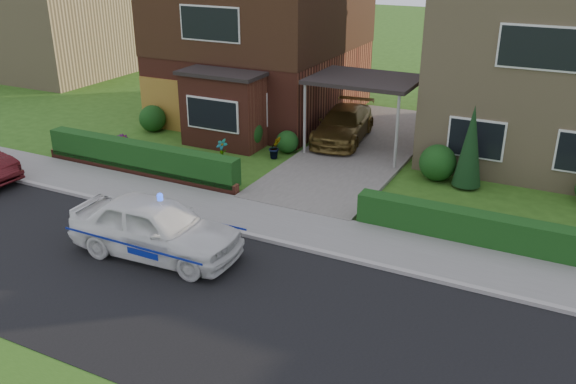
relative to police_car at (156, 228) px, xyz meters
The scene contains 23 objects.
ground 2.30m from the police_car, 33.57° to the right, with size 120.00×120.00×0.00m, color #2B5416.
road 2.30m from the police_car, 33.57° to the right, with size 60.00×6.00×0.02m, color black.
kerb 2.68m from the police_car, 45.66° to the left, with size 60.00×0.16×0.12m, color #9E9993.
sidewalk 3.49m from the police_car, 58.06° to the left, with size 60.00×2.00×0.10m, color slate.
driveway 9.99m from the police_car, 79.55° to the left, with size 3.80×12.00×0.12m, color #666059.
house_left 13.66m from the police_car, 107.38° to the left, with size 7.50×9.53×7.25m.
house_right 15.17m from the police_car, 59.26° to the left, with size 7.50×8.06×7.25m.
carport_link 10.10m from the police_car, 79.50° to the left, with size 3.80×3.00×2.77m.
garage_door 10.88m from the police_car, 126.32° to the left, with size 2.20×0.10×2.10m, color brown.
dwarf_wall 5.75m from the police_car, 134.23° to the left, with size 7.70×0.25×0.36m, color brown.
hedge_left 5.88m from the police_car, 133.21° to the left, with size 7.50×0.55×0.90m, color #133E14.
hedge_right 8.70m from the police_car, 28.61° to the left, with size 7.50×0.55×0.80m, color #133E14.
shrub_left_far 10.66m from the police_car, 128.88° to the left, with size 1.08×1.08×1.08m, color #133E14.
shrub_left_mid 8.39m from the police_car, 105.14° to the left, with size 1.32×1.32×1.32m, color #133E14.
shrub_left_near 8.43m from the police_car, 94.03° to the left, with size 0.84×0.84×0.84m, color #133E14.
shrub_right_near 9.61m from the police_car, 58.59° to the left, with size 1.20×1.20×1.20m, color #133E14.
conifer_a 10.02m from the police_car, 53.09° to the left, with size 0.90×0.90×2.60m, color black.
neighbour_left 23.52m from the police_car, 140.87° to the left, with size 6.50×7.00×5.20m, color tan.
police_car is the anchor object (origin of this frame).
driveway_car 10.44m from the police_car, 85.56° to the left, with size 1.73×4.26×1.24m, color brown.
potted_plant_a 6.72m from the police_car, 108.35° to the left, with size 0.45×0.31×0.86m, color gray.
potted_plant_b 7.67m from the police_car, 95.18° to the left, with size 0.36×0.45×0.82m, color gray.
potted_plant_c 7.79m from the police_car, 136.79° to the left, with size 0.46×0.46×0.82m, color gray.
Camera 1 is at (7.23, -9.41, 7.48)m, focal length 38.00 mm.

